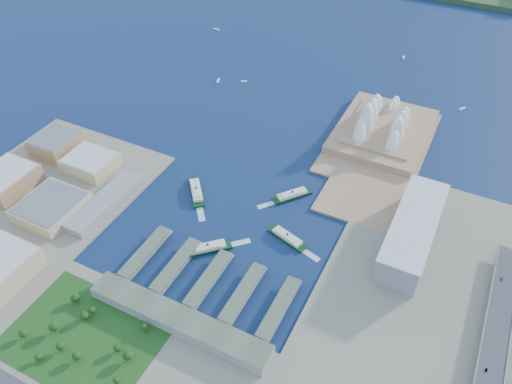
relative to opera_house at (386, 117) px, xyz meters
The scene contains 23 objects.
ground 300.75m from the opera_house, 110.56° to the right, with size 3000.00×3000.00×0.00m, color #0E1B44.
west_land 524.58m from the opera_house, 132.68° to the right, with size 220.00×390.00×3.00m, color gray.
south_land 502.05m from the opera_house, 102.09° to the right, with size 720.00×180.00×3.00m, color gray.
east_land 357.85m from the opera_house, 67.75° to the right, with size 240.00×500.00×3.00m, color gray.
peninsula 36.56m from the opera_house, 82.87° to the right, with size 135.00×220.00×3.00m, color tan.
opera_house is the anchor object (origin of this frame).
toaster_building 219.62m from the opera_house, 65.77° to the right, with size 45.00×155.00×35.00m, color gray.
expressway 392.63m from the opera_house, 60.16° to the right, with size 26.00×340.00×11.85m, color gray, non-canonical shape.
west_buildings 498.76m from the opera_house, 135.41° to the right, with size 200.00×280.00×27.00m, color #A57A52, non-canonical shape.
ferry_wharves 367.50m from the opera_house, 104.38° to the right, with size 184.00×90.00×9.30m, color #4F5C46, non-canonical shape.
terminal_building 425.27m from the opera_house, 102.24° to the right, with size 200.00×28.00×12.00m, color gray.
park 498.56m from the opera_house, 109.34° to the right, with size 150.00×110.00×16.00m, color #194714, non-canonical shape.
ferry_a 298.87m from the opera_house, 127.28° to the right, with size 14.64×57.51×10.88m, color #0D3419, non-canonical shape.
ferry_b 200.04m from the opera_house, 109.36° to the right, with size 13.51×53.09×10.04m, color #0D3419, non-canonical shape.
ferry_c 336.73m from the opera_house, 110.23° to the right, with size 14.03×55.12×10.42m, color #0D3419, non-canonical shape.
ferry_d 262.91m from the opera_house, 98.98° to the right, with size 13.20×51.85×9.80m, color #0D3419, non-canonical shape.
boat_a 304.50m from the opera_house, behind, with size 3.50×14.00×2.70m, color white, non-canonical shape.
boat_b 265.87m from the opera_house, 169.61° to the left, with size 3.66×10.45×2.82m, color white, non-canonical shape.
boat_c 162.57m from the opera_house, 53.36° to the left, with size 3.61×12.39×2.79m, color white, non-canonical shape.
boat_d 462.62m from the opera_house, 152.75° to the left, with size 3.02×13.79×2.33m, color white, non-canonical shape.
boat_e 264.08m from the opera_house, 97.46° to the left, with size 3.79×11.90×2.92m, color white, non-canonical shape.
car_b 388.00m from the opera_house, 60.48° to the right, with size 1.37×3.93×1.30m, color slate.
car_c 293.16m from the opera_house, 49.27° to the right, with size 1.98×4.87×1.41m, color slate.
Camera 1 is at (212.22, -354.61, 436.41)m, focal length 35.00 mm.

